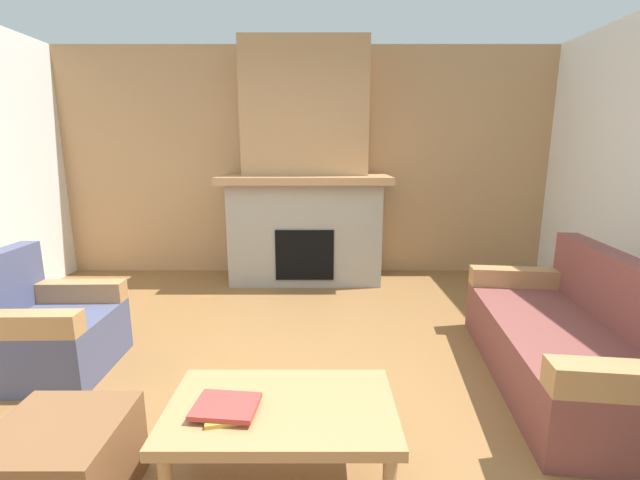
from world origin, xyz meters
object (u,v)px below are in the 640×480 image
couch (573,343)px  ottoman (64,466)px  coffee_table (284,415)px  armchair (46,331)px  fireplace (307,181)px

couch → ottoman: size_ratio=3.63×
ottoman → coffee_table: bearing=6.3°
coffee_table → ottoman: size_ratio=1.92×
armchair → couch: bearing=-2.5°
coffee_table → ottoman: bearing=-173.7°
fireplace → couch: fireplace is taller
ottoman → fireplace: bearing=74.5°
couch → ottoman: (-2.75, -1.02, -0.09)m
ottoman → couch: bearing=20.3°
armchair → coffee_table: size_ratio=0.85×
fireplace → armchair: fireplace is taller
armchair → ottoman: armchair is taller
coffee_table → fireplace: bearing=90.1°
fireplace → couch: 3.10m
couch → coffee_table: (-1.82, -0.91, 0.09)m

